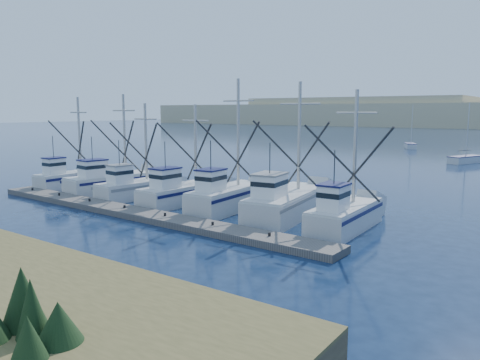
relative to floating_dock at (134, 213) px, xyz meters
The scene contains 5 objects.
ground 9.38m from the floating_dock, 35.55° to the right, with size 500.00×500.00×0.00m, color #0C1B34.
floating_dock is the anchor object (origin of this frame).
trawler_fleet 5.02m from the floating_dock, 82.15° to the left, with size 28.95×9.08×9.30m.
sailboat_near 49.34m from the floating_dock, 75.78° to the left, with size 3.74×5.75×8.10m.
sailboat_far 68.73m from the floating_dock, 90.84° to the left, with size 3.42×5.07×8.10m.
Camera 1 is at (16.21, -15.59, 7.08)m, focal length 35.00 mm.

